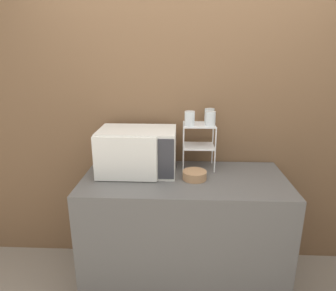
{
  "coord_description": "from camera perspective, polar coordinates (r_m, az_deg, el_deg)",
  "views": [
    {
      "loc": [
        -0.03,
        -1.68,
        1.79
      ],
      "look_at": [
        -0.12,
        0.38,
        1.15
      ],
      "focal_mm": 32.0,
      "sensor_mm": 36.0,
      "label": 1
    }
  ],
  "objects": [
    {
      "name": "glass_front_right",
      "position": [
        2.24,
        8.08,
        5.09
      ],
      "size": [
        0.08,
        0.08,
        0.11
      ],
      "color": "silver",
      "rests_on": "dish_rack"
    },
    {
      "name": "glass_front_left",
      "position": [
        2.23,
        4.14,
        5.16
      ],
      "size": [
        0.08,
        0.08,
        0.11
      ],
      "color": "silver",
      "rests_on": "dish_rack"
    },
    {
      "name": "bowl",
      "position": [
        2.18,
        5.08,
        -5.66
      ],
      "size": [
        0.17,
        0.17,
        0.06
      ],
      "color": "#AD7F56",
      "rests_on": "counter"
    },
    {
      "name": "counter",
      "position": [
        2.43,
        2.96,
        -16.03
      ],
      "size": [
        1.49,
        0.69,
        0.91
      ],
      "color": "#595654",
      "rests_on": "ground_plane"
    },
    {
      "name": "microwave",
      "position": [
        2.26,
        -5.91,
        -1.09
      ],
      "size": [
        0.57,
        0.39,
        0.33
      ],
      "color": "silver",
      "rests_on": "counter"
    },
    {
      "name": "dish_rack",
      "position": [
        2.32,
        5.91,
        1.67
      ],
      "size": [
        0.25,
        0.21,
        0.36
      ],
      "color": "white",
      "rests_on": "counter"
    },
    {
      "name": "glass_back_right",
      "position": [
        2.34,
        7.88,
        5.66
      ],
      "size": [
        0.08,
        0.08,
        0.11
      ],
      "color": "silver",
      "rests_on": "dish_rack"
    },
    {
      "name": "wall_back",
      "position": [
        2.46,
        3.21,
        5.85
      ],
      "size": [
        8.0,
        0.06,
        2.6
      ],
      "color": "brown",
      "rests_on": "ground_plane"
    }
  ]
}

